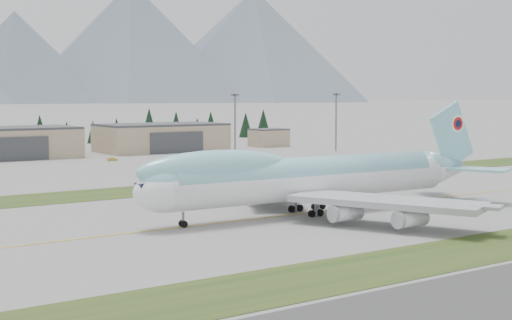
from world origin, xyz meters
TOP-DOWN VIEW (x-y plane):
  - ground at (0.00, 0.00)m, footprint 7000.00×7000.00m
  - grass_strip_near at (0.00, -38.00)m, footprint 400.00×14.00m
  - grass_strip_far at (0.00, 45.00)m, footprint 400.00×18.00m
  - taxiway_line_main at (0.00, 0.00)m, footprint 400.00×0.40m
  - boeing_747_freighter at (0.12, -1.00)m, footprint 77.26×67.00m
  - hangar_center at (-15.00, 149.90)m, footprint 48.00×26.60m
  - hangar_right at (45.00, 149.90)m, footprint 48.00×26.60m
  - control_shed at (95.00, 148.00)m, footprint 14.00×12.00m
  - floodlight_masts at (-2.98, 109.18)m, footprint 205.75×9.64m
  - service_vehicle_b at (12.12, 120.12)m, footprint 3.60×1.67m
  - service_vehicle_c at (56.17, 139.04)m, footprint 2.99×4.67m

SIDE VIEW (x-z plane):
  - ground at x=0.00m, z-range 0.00..0.00m
  - grass_strip_near at x=0.00m, z-range -0.04..0.04m
  - grass_strip_far at x=0.00m, z-range -0.04..0.04m
  - taxiway_line_main at x=0.00m, z-range -0.01..0.01m
  - service_vehicle_b at x=12.12m, z-range -0.57..0.57m
  - service_vehicle_c at x=56.17m, z-range -0.63..0.63m
  - control_shed at x=95.00m, z-range 0.00..7.60m
  - hangar_center at x=-15.00m, z-range -0.01..10.79m
  - hangar_right at x=45.00m, z-range -0.01..10.79m
  - boeing_747_freighter at x=0.12m, z-range -3.48..16.97m
  - floodlight_masts at x=-2.98m, z-range 4.11..28.04m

